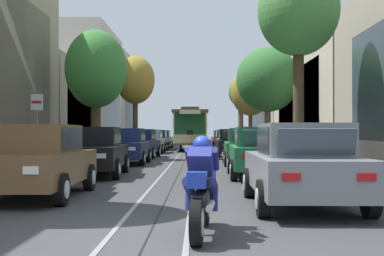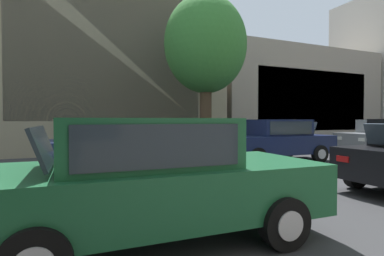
{
  "view_description": "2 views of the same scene",
  "coord_description": "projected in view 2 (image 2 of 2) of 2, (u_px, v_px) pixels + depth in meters",
  "views": [
    {
      "loc": [
        0.68,
        -6.97,
        1.42
      ],
      "look_at": [
        0.28,
        23.75,
        1.66
      ],
      "focal_mm": 48.32,
      "sensor_mm": 36.0,
      "label": 1
    },
    {
      "loc": [
        6.45,
        14.29,
        1.56
      ],
      "look_at": [
        -2.22,
        17.97,
        1.31
      ],
      "focal_mm": 27.64,
      "sensor_mm": 36.0,
      "label": 2
    }
  ],
  "objects": [
    {
      "name": "building_facade_left",
      "position": [
        283.0,
        71.0,
        19.9
      ],
      "size": [
        5.3,
        60.4,
        10.74
      ],
      "color": "beige",
      "rests_on": "ground"
    },
    {
      "name": "parked_car_navy_mid_left",
      "position": [
        123.0,
        145.0,
        8.91
      ],
      "size": [
        2.01,
        4.36,
        1.58
      ],
      "color": "#19234C",
      "rests_on": "ground"
    },
    {
      "name": "parked_car_navy_fourth_left",
      "position": [
        276.0,
        140.0,
        11.17
      ],
      "size": [
        2.11,
        4.41,
        1.58
      ],
      "color": "#19234C",
      "rests_on": "ground"
    },
    {
      "name": "parked_car_grey_fifth_left",
      "position": [
        384.0,
        137.0,
        13.61
      ],
      "size": [
        2.01,
        4.36,
        1.58
      ],
      "color": "slate",
      "rests_on": "ground"
    },
    {
      "name": "parked_car_green_mid_right",
      "position": [
        155.0,
        178.0,
        3.84
      ],
      "size": [
        2.07,
        4.39,
        1.58
      ],
      "color": "#1E6038",
      "rests_on": "ground"
    },
    {
      "name": "street_tree_kerb_left_second",
      "position": [
        206.0,
        46.0,
        12.19
      ],
      "size": [
        3.16,
        3.46,
        6.71
      ],
      "color": "#4C3826",
      "rests_on": "ground"
    },
    {
      "name": "pedestrian_on_left_pavement",
      "position": [
        295.0,
        133.0,
        15.02
      ],
      "size": [
        0.55,
        0.42,
        1.6
      ],
      "color": "slate",
      "rests_on": "ground"
    }
  ]
}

